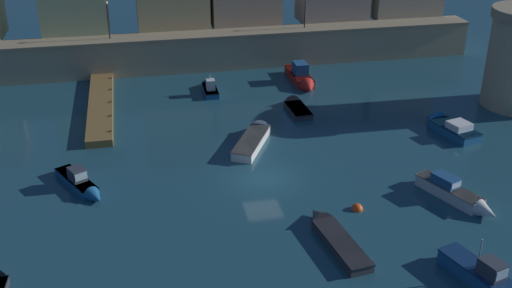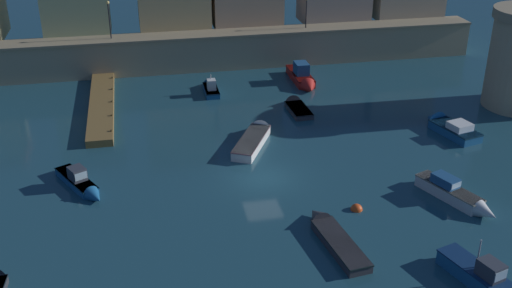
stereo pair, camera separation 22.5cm
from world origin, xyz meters
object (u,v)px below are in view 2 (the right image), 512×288
moored_boat_2 (448,126)px  moored_boat_10 (296,106)px  moored_boat_12 (303,78)px  quay_lamp_0 (109,14)px  moored_boat_4 (493,285)px  moored_boat_5 (332,234)px  moored_boat_6 (255,137)px  moored_boat_7 (82,184)px  quay_lamp_1 (306,7)px  moored_boat_0 (210,87)px  moored_boat_11 (456,195)px  mooring_buoy_0 (356,210)px

moored_boat_2 → moored_boat_10: bearing=42.4°
moored_boat_12 → quay_lamp_0: bearing=-109.7°
moored_boat_4 → moored_boat_5: (-6.37, 6.27, -0.25)m
moored_boat_4 → moored_boat_6: bearing=-174.5°
moored_boat_7 → moored_boat_10: size_ratio=1.21×
quay_lamp_1 → moored_boat_6: size_ratio=0.47×
moored_boat_0 → moored_boat_4: (9.96, -31.16, 0.16)m
moored_boat_2 → moored_boat_4: (-7.15, -18.58, 0.10)m
quay_lamp_1 → moored_boat_11: bearing=-86.7°
moored_boat_5 → moored_boat_4: bearing=-142.0°
quay_lamp_0 → moored_boat_7: 23.63m
quay_lamp_1 → moored_boat_7: 31.83m
quay_lamp_0 → moored_boat_12: bearing=-19.9°
moored_boat_10 → moored_boat_11: 17.96m
moored_boat_2 → moored_boat_12: moored_boat_12 is taller
quay_lamp_1 → mooring_buoy_0: size_ratio=4.18×
quay_lamp_0 → moored_boat_6: (10.52, -18.02, -5.61)m
moored_boat_4 → moored_boat_6: moored_boat_4 is taller
mooring_buoy_0 → moored_boat_4: bearing=-66.5°
moored_boat_0 → moored_boat_2: (17.11, -12.58, 0.06)m
quay_lamp_0 → moored_boat_11: 36.52m
moored_boat_11 → quay_lamp_1: bearing=161.8°
moored_boat_7 → quay_lamp_0: bearing=146.9°
moored_boat_5 → moored_boat_10: bearing=-16.2°
moored_boat_2 → moored_boat_11: (-4.59, -10.01, 0.08)m
moored_boat_6 → moored_boat_12: bearing=-3.5°
moored_boat_12 → moored_boat_7: bearing=-49.5°
quay_lamp_1 → moored_boat_4: quay_lamp_1 is taller
quay_lamp_1 → moored_boat_6: (-8.92, -18.02, -5.32)m
quay_lamp_0 → moored_boat_2: bearing=-36.8°
quay_lamp_0 → quay_lamp_1: 19.44m
moored_boat_12 → mooring_buoy_0: size_ratio=8.78×
moored_boat_6 → mooring_buoy_0: moored_boat_6 is taller
moored_boat_7 → quay_lamp_1: bearing=108.8°
moored_boat_2 → moored_boat_0: bearing=39.4°
quay_lamp_0 → moored_boat_4: quay_lamp_0 is taller
moored_boat_4 → moored_boat_10: 25.74m
quay_lamp_1 → moored_boat_12: size_ratio=0.48×
moored_boat_6 → moored_boat_10: 7.36m
moored_boat_12 → moored_boat_11: bearing=9.3°
moored_boat_5 → moored_boat_12: (5.27, 25.24, 0.28)m
quay_lamp_0 → moored_boat_6: quay_lamp_0 is taller
quay_lamp_0 → moored_boat_6: 21.60m
moored_boat_4 → moored_boat_7: (-20.64, 14.98, -0.15)m
moored_boat_0 → moored_boat_7: size_ratio=0.78×
quay_lamp_1 → moored_boat_6: bearing=-116.3°
moored_boat_5 → moored_boat_7: moored_boat_7 is taller
quay_lamp_0 → moored_boat_11: (21.14, -29.28, -5.48)m
moored_boat_2 → moored_boat_7: (-27.79, -3.60, -0.04)m
quay_lamp_0 → quay_lamp_1: bearing=0.0°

